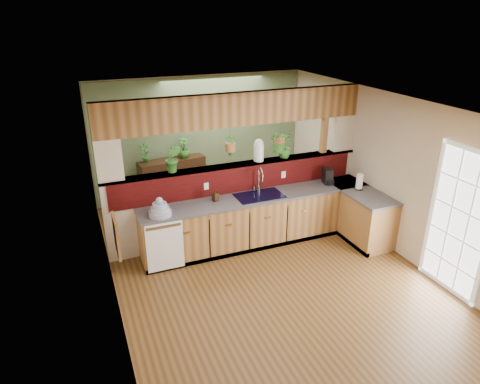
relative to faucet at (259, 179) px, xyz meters
name	(u,v)px	position (x,y,z in m)	size (l,w,h in m)	color
ground	(269,273)	(-0.32, -1.13, -1.14)	(4.60, 7.00, 0.01)	#533719
ceiling	(275,109)	(-0.32, -1.13, 1.46)	(4.60, 7.00, 0.01)	brown
wall_back	(200,137)	(-0.32, 2.37, 0.16)	(4.60, 0.02, 2.60)	beige
wall_front	(475,371)	(-0.32, -4.63, 0.16)	(4.60, 0.02, 2.60)	beige
wall_left	(108,225)	(-2.62, -1.13, 0.16)	(0.02, 7.00, 2.60)	beige
wall_right	(398,177)	(1.98, -1.13, 0.16)	(0.02, 7.00, 2.60)	beige
pass_through_partition	(239,174)	(-0.29, 0.22, 0.05)	(4.60, 0.21, 2.60)	beige
pass_through_ledge	(237,165)	(-0.32, 0.22, 0.23)	(4.60, 0.21, 0.04)	brown
header_beam	(237,109)	(-0.32, 0.22, 1.18)	(4.60, 0.15, 0.55)	brown
sage_backwall	(201,137)	(-0.32, 2.35, 0.16)	(4.55, 0.02, 2.55)	#5C744F
countertop	(291,216)	(0.51, -0.26, -0.69)	(4.14, 1.52, 0.90)	brown
dishwasher	(165,246)	(-1.80, -0.47, -0.69)	(0.58, 0.03, 0.82)	white
navy_sink	(259,200)	(-0.07, -0.16, -0.32)	(0.82, 0.50, 0.18)	black
french_door	(458,224)	(1.95, -2.43, -0.09)	(0.06, 1.02, 2.16)	white
framed_print	(117,236)	(-2.59, -1.93, 0.41)	(0.04, 0.35, 0.45)	brown
faucet	(259,179)	(0.00, 0.00, 0.00)	(0.20, 0.20, 0.45)	#B7B7B2
dish_stack	(160,210)	(-1.80, -0.28, -0.15)	(0.35, 0.35, 0.31)	#95A0C1
soap_dispenser	(215,195)	(-0.83, -0.08, -0.14)	(0.09, 0.09, 0.20)	#3A2515
coffee_maker	(328,177)	(1.32, -0.11, -0.12)	(0.15, 0.25, 0.28)	black
paper_towel	(359,182)	(1.68, -0.56, -0.11)	(0.14, 0.14, 0.30)	black
glass_jar	(259,150)	(0.08, 0.22, 0.44)	(0.18, 0.18, 0.39)	silver
ledge_plant_left	(173,158)	(-1.43, 0.22, 0.48)	(0.26, 0.21, 0.47)	#2D6723
ledge_plant_right	(285,146)	(0.58, 0.22, 0.45)	(0.23, 0.23, 0.41)	#2D6723
hanging_plant_a	(230,138)	(-0.45, 0.22, 0.71)	(0.20, 0.17, 0.47)	brown
hanging_plant_b	(280,130)	(0.48, 0.22, 0.75)	(0.39, 0.34, 0.54)	brown
shelving_console	(173,180)	(-1.04, 2.12, -0.64)	(1.40, 0.37, 0.93)	black
shelf_plant_a	(145,153)	(-1.58, 2.12, 0.03)	(0.22, 0.15, 0.41)	#2D6723
shelf_plant_b	(184,148)	(-0.76, 2.12, 0.04)	(0.24, 0.24, 0.43)	#2D6723
floor_plant	(243,188)	(0.29, 1.42, -0.77)	(0.68, 0.59, 0.75)	#2D6723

